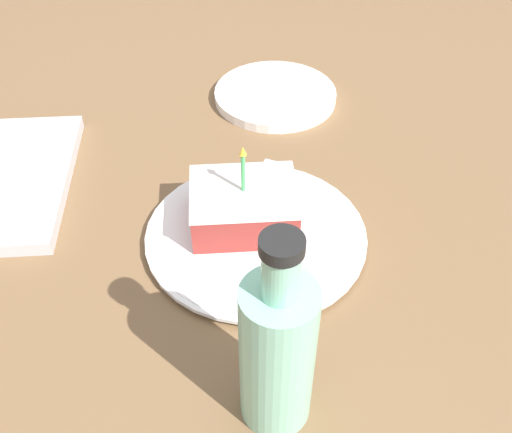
% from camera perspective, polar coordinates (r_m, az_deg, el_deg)
% --- Properties ---
extents(ground_plane, '(2.40, 2.40, 0.04)m').
position_cam_1_polar(ground_plane, '(0.80, 1.63, -1.75)').
color(ground_plane, brown).
rests_on(ground_plane, ground).
extents(plate, '(0.28, 0.28, 0.01)m').
position_cam_1_polar(plate, '(0.76, 0.00, -1.83)').
color(plate, white).
rests_on(plate, ground_plane).
extents(cake_slice, '(0.11, 0.13, 0.12)m').
position_cam_1_polar(cake_slice, '(0.75, -1.17, 0.98)').
color(cake_slice, '#99332D').
rests_on(cake_slice, plate).
extents(fork, '(0.17, 0.10, 0.00)m').
position_cam_1_polar(fork, '(0.81, -0.03, 2.11)').
color(fork, '#B2B2B7').
rests_on(fork, plate).
extents(bottle, '(0.07, 0.07, 0.24)m').
position_cam_1_polar(bottle, '(0.54, 2.05, -12.69)').
color(bottle, '#8CD1B2').
rests_on(bottle, ground_plane).
extents(side_plate, '(0.20, 0.20, 0.02)m').
position_cam_1_polar(side_plate, '(1.03, 1.84, 11.49)').
color(side_plate, white).
rests_on(side_plate, ground_plane).
extents(marble_board, '(0.28, 0.19, 0.02)m').
position_cam_1_polar(marble_board, '(0.91, -23.12, 3.17)').
color(marble_board, silver).
rests_on(marble_board, ground_plane).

